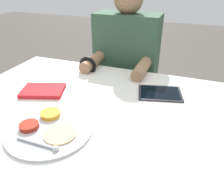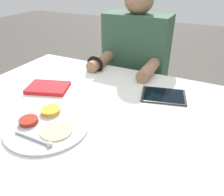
{
  "view_description": "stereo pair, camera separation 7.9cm",
  "coord_description": "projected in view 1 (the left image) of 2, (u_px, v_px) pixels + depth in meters",
  "views": [
    {
      "loc": [
        0.38,
        -0.72,
        1.26
      ],
      "look_at": [
        0.11,
        0.02,
        0.8
      ],
      "focal_mm": 35.0,
      "sensor_mm": 36.0,
      "label": 1
    },
    {
      "loc": [
        0.46,
        -0.69,
        1.26
      ],
      "look_at": [
        0.11,
        0.02,
        0.8
      ],
      "focal_mm": 35.0,
      "sensor_mm": 36.0,
      "label": 2
    }
  ],
  "objects": [
    {
      "name": "dining_table",
      "position": [
        92.0,
        167.0,
        1.15
      ],
      "size": [
        1.29,
        0.98,
        0.74
      ],
      "color": "silver",
      "rests_on": "ground_plane"
    },
    {
      "name": "thali_tray",
      "position": [
        49.0,
        128.0,
        0.83
      ],
      "size": [
        0.33,
        0.33,
        0.03
      ],
      "color": "#B7BABF",
      "rests_on": "dining_table"
    },
    {
      "name": "red_notebook",
      "position": [
        43.0,
        91.0,
        1.09
      ],
      "size": [
        0.24,
        0.2,
        0.02
      ],
      "color": "silver",
      "rests_on": "dining_table"
    },
    {
      "name": "tablet_device",
      "position": [
        160.0,
        93.0,
        1.07
      ],
      "size": [
        0.24,
        0.2,
        0.01
      ],
      "color": "#28282D",
      "rests_on": "dining_table"
    },
    {
      "name": "person_diner",
      "position": [
        125.0,
        82.0,
        1.59
      ],
      "size": [
        0.42,
        0.44,
        1.21
      ],
      "color": "black",
      "rests_on": "ground_plane"
    }
  ]
}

